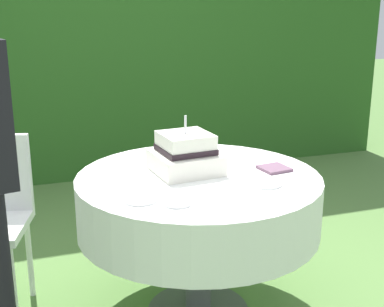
{
  "coord_description": "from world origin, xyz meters",
  "views": [
    {
      "loc": [
        -0.81,
        -2.23,
        1.53
      ],
      "look_at": [
        -0.02,
        0.04,
        0.83
      ],
      "focal_mm": 49.54,
      "sensor_mm": 36.0,
      "label": 1
    }
  ],
  "objects_px": {
    "cake_table": "(198,203)",
    "napkin_stack": "(274,168)",
    "wedding_cake": "(186,154)",
    "serving_plate_near": "(266,184)",
    "serving_plate_left": "(177,203)",
    "serving_plate_far": "(140,199)"
  },
  "relations": [
    {
      "from": "cake_table",
      "to": "napkin_stack",
      "type": "xyz_separation_m",
      "value": [
        0.38,
        -0.04,
        0.14
      ]
    },
    {
      "from": "wedding_cake",
      "to": "serving_plate_near",
      "type": "relative_size",
      "value": 2.39
    },
    {
      "from": "wedding_cake",
      "to": "napkin_stack",
      "type": "relative_size",
      "value": 2.48
    },
    {
      "from": "napkin_stack",
      "to": "cake_table",
      "type": "bearing_deg",
      "value": 173.84
    },
    {
      "from": "cake_table",
      "to": "napkin_stack",
      "type": "distance_m",
      "value": 0.41
    },
    {
      "from": "cake_table",
      "to": "serving_plate_left",
      "type": "height_order",
      "value": "serving_plate_left"
    },
    {
      "from": "napkin_stack",
      "to": "serving_plate_far",
      "type": "bearing_deg",
      "value": -165.16
    },
    {
      "from": "wedding_cake",
      "to": "serving_plate_far",
      "type": "relative_size",
      "value": 2.32
    },
    {
      "from": "cake_table",
      "to": "serving_plate_near",
      "type": "distance_m",
      "value": 0.36
    },
    {
      "from": "napkin_stack",
      "to": "wedding_cake",
      "type": "bearing_deg",
      "value": 164.0
    },
    {
      "from": "serving_plate_far",
      "to": "serving_plate_left",
      "type": "distance_m",
      "value": 0.16
    },
    {
      "from": "serving_plate_near",
      "to": "serving_plate_far",
      "type": "xyz_separation_m",
      "value": [
        -0.58,
        -0.01,
        0.0
      ]
    },
    {
      "from": "wedding_cake",
      "to": "napkin_stack",
      "type": "distance_m",
      "value": 0.44
    },
    {
      "from": "serving_plate_far",
      "to": "napkin_stack",
      "type": "height_order",
      "value": "napkin_stack"
    },
    {
      "from": "serving_plate_near",
      "to": "napkin_stack",
      "type": "distance_m",
      "value": 0.23
    },
    {
      "from": "serving_plate_far",
      "to": "napkin_stack",
      "type": "bearing_deg",
      "value": 14.84
    },
    {
      "from": "cake_table",
      "to": "serving_plate_far",
      "type": "xyz_separation_m",
      "value": [
        -0.34,
        -0.23,
        0.14
      ]
    },
    {
      "from": "cake_table",
      "to": "serving_plate_near",
      "type": "bearing_deg",
      "value": -42.98
    },
    {
      "from": "serving_plate_near",
      "to": "napkin_stack",
      "type": "bearing_deg",
      "value": 53.49
    },
    {
      "from": "cake_table",
      "to": "serving_plate_left",
      "type": "distance_m",
      "value": 0.4
    },
    {
      "from": "serving_plate_left",
      "to": "napkin_stack",
      "type": "bearing_deg",
      "value": 25.16
    },
    {
      "from": "cake_table",
      "to": "serving_plate_far",
      "type": "distance_m",
      "value": 0.43
    }
  ]
}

